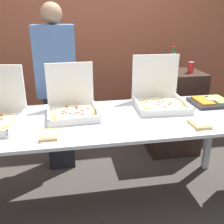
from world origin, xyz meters
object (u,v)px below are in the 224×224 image
Objects in this scene: soda_bottle at (173,62)px; person_guest_cap at (57,88)px; paper_plate_front_left at (49,135)px; soda_can_silver at (174,64)px; soda_can_colored at (191,67)px; paper_plate_front_right at (199,125)px; veggie_tray at (211,102)px; pizza_box_far_left at (72,106)px; pizza_box_near_left at (159,97)px.

person_guest_cap reaches higher than soda_bottle.
soda_can_silver is at bearing 41.62° from paper_plate_front_left.
soda_can_colored is (0.22, 0.00, -0.07)m from soda_bottle.
veggie_tray is at bearing 52.42° from paper_plate_front_right.
paper_plate_front_right is at bearing -27.13° from pizza_box_far_left.
soda_can_colored is at bearing 82.44° from veggie_tray.
veggie_tray is 1.17× the size of soda_bottle.
person_guest_cap is at bearing -177.86° from soda_can_colored.
soda_bottle is (1.13, 0.65, 0.21)m from pizza_box_far_left.
paper_plate_front_left is at bearing -150.99° from pizza_box_near_left.
paper_plate_front_left is at bearing -115.81° from pizza_box_far_left.
soda_can_silver is at bearing 62.25° from pizza_box_near_left.
pizza_box_far_left is at bearing 155.29° from paper_plate_front_right.
soda_can_colored is (0.11, -0.20, 0.00)m from soda_can_silver.
paper_plate_front_left is at bearing -141.09° from soda_bottle.
person_guest_cap is (-0.13, 0.59, -0.01)m from pizza_box_far_left.
paper_plate_front_left is at bearing 87.53° from person_guest_cap.
veggie_tray is 0.66m from soda_can_colored.
pizza_box_far_left is at bearing -145.57° from soda_can_silver.
pizza_box_near_left reaches higher than paper_plate_front_right.
pizza_box_far_left is 1.24× the size of veggie_tray.
pizza_box_far_left reaches higher than soda_can_silver.
soda_can_colored is (1.53, 1.06, 0.20)m from paper_plate_front_left.
pizza_box_near_left is at bearing 174.78° from veggie_tray.
soda_bottle is at bearing -118.29° from soda_can_silver.
veggie_tray is 0.85m from soda_can_silver.
veggie_tray reaches higher than paper_plate_front_right.
pizza_box_far_left reaches higher than soda_can_colored.
paper_plate_front_left is at bearing 179.20° from paper_plate_front_right.
soda_bottle reaches higher than soda_can_colored.
soda_can_silver is at bearing -169.34° from person_guest_cap.
paper_plate_front_right is at bearing 136.10° from person_guest_cap.
soda_can_colored reaches higher than paper_plate_front_left.
soda_bottle is (0.21, 1.07, 0.27)m from paper_plate_front_right.
person_guest_cap is (-1.40, 0.57, 0.04)m from veggie_tray.
person_guest_cap is (-1.27, -0.05, -0.22)m from soda_bottle.
pizza_box_near_left reaches higher than soda_can_colored.
pizza_box_far_left is 0.92× the size of pizza_box_near_left.
paper_plate_front_right is 0.70× the size of soda_bottle.
veggie_tray is at bearing 157.90° from person_guest_cap.
pizza_box_near_left is 3.81× the size of soda_can_colored.
paper_plate_front_right is 1.47m from person_guest_cap.
paper_plate_front_left is 1.04× the size of paper_plate_front_right.
pizza_box_far_left is 1.46× the size of soda_bottle.
paper_plate_front_right is at bearing -104.02° from soda_can_silver.
pizza_box_far_left is at bearing 102.73° from person_guest_cap.
soda_can_silver reaches higher than veggie_tray.
person_guest_cap is at bearing -169.34° from soda_can_silver.
pizza_box_far_left is 2.09× the size of paper_plate_front_right.
pizza_box_near_left is 3.81× the size of soda_can_silver.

